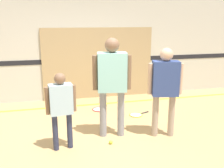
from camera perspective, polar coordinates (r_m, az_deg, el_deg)
ground_plane at (r=4.61m, az=-2.73°, el=-12.18°), size 16.00×16.00×0.00m
wall_back at (r=6.62m, az=-7.16°, el=10.26°), size 16.00×0.07×3.20m
wall_panel at (r=6.70m, az=-3.06°, el=4.74°), size 2.94×0.05×1.88m
floor_stripe at (r=6.29m, az=-5.99°, el=-4.78°), size 14.40×0.10×0.01m
person_instructor at (r=4.33m, az=0.00°, el=1.56°), size 0.67×0.35×1.78m
person_student_left at (r=4.03m, az=-11.57°, el=-4.32°), size 0.48×0.24×1.27m
person_student_right at (r=4.45m, az=12.04°, el=0.22°), size 0.60×0.34×1.61m
racket_spare_on_floor at (r=5.97m, az=-2.99°, el=-5.73°), size 0.42×0.57×0.03m
racket_second_spare at (r=5.64m, az=5.64°, el=-6.99°), size 0.53×0.37×0.03m
tennis_ball_near_instructor at (r=4.38m, az=-0.29°, el=-13.15°), size 0.07×0.07×0.07m
tennis_ball_by_spare_racket at (r=6.21m, az=-1.47°, el=-4.67°), size 0.07×0.07×0.07m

